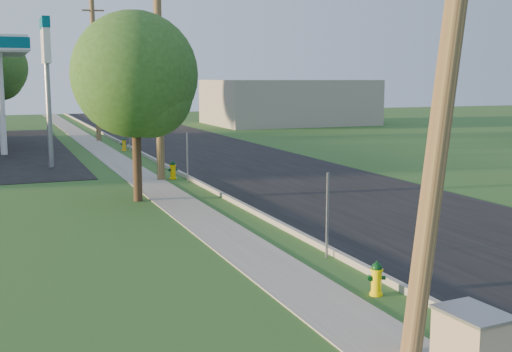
{
  "coord_description": "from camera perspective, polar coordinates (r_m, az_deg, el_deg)",
  "views": [
    {
      "loc": [
        -6.64,
        -8.6,
        4.12
      ],
      "look_at": [
        0.0,
        8.0,
        1.4
      ],
      "focal_mm": 45.0,
      "sensor_mm": 36.0,
      "label": 1
    }
  ],
  "objects": [
    {
      "name": "ground_plane",
      "position": [
        11.62,
        15.19,
        -12.44
      ],
      "size": [
        140.0,
        140.0,
        0.0
      ],
      "primitive_type": "plane",
      "color": "#2D5C26",
      "rests_on": "ground"
    },
    {
      "name": "road",
      "position": [
        22.06,
        8.96,
        -2.19
      ],
      "size": [
        8.0,
        120.0,
        0.02
      ],
      "primitive_type": "cube",
      "color": "black",
      "rests_on": "ground"
    },
    {
      "name": "curb",
      "position": [
        20.33,
        -0.79,
        -2.83
      ],
      "size": [
        0.15,
        120.0,
        0.15
      ],
      "primitive_type": "cube",
      "color": "gray",
      "rests_on": "ground"
    },
    {
      "name": "sidewalk",
      "position": [
        19.79,
        -5.53,
        -3.36
      ],
      "size": [
        1.5,
        120.0,
        0.03
      ],
      "primitive_type": "cube",
      "color": "gray",
      "rests_on": "ground"
    },
    {
      "name": "utility_pole_near",
      "position": [
        9.73,
        17.04,
        12.31
      ],
      "size": [
        1.4,
        0.32,
        9.48
      ],
      "color": "brown",
      "rests_on": "ground"
    },
    {
      "name": "utility_pole_mid",
      "position": [
        26.31,
        -8.67,
        10.37
      ],
      "size": [
        1.4,
        0.32,
        9.8
      ],
      "color": "brown",
      "rests_on": "ground"
    },
    {
      "name": "utility_pole_far",
      "position": [
        44.02,
        -14.1,
        9.29
      ],
      "size": [
        1.4,
        0.32,
        9.5
      ],
      "color": "brown",
      "rests_on": "ground"
    },
    {
      "name": "sign_post_near",
      "position": [
        14.86,
        6.36,
        -3.52
      ],
      "size": [
        0.05,
        0.04,
        2.0
      ],
      "primitive_type": "cube",
      "color": "gray",
      "rests_on": "ground"
    },
    {
      "name": "sign_post_mid",
      "position": [
        25.73,
        -6.11,
        1.64
      ],
      "size": [
        0.05,
        0.04,
        2.0
      ],
      "primitive_type": "cube",
      "color": "gray",
      "rests_on": "ground"
    },
    {
      "name": "sign_post_far",
      "position": [
        37.57,
        -11.18,
        3.73
      ],
      "size": [
        0.05,
        0.04,
        2.0
      ],
      "primitive_type": "cube",
      "color": "gray",
      "rests_on": "ground"
    },
    {
      "name": "price_pylon",
      "position": [
        31.2,
        -18.18,
        10.64
      ],
      "size": [
        0.34,
        2.04,
        6.85
      ],
      "color": "gray",
      "rests_on": "ground"
    },
    {
      "name": "distant_building",
      "position": [
        59.03,
        2.9,
        6.58
      ],
      "size": [
        14.0,
        10.0,
        4.0
      ],
      "primitive_type": "cube",
      "color": "gray",
      "rests_on": "ground"
    },
    {
      "name": "tree_verge",
      "position": [
        21.77,
        -10.43,
        8.43
      ],
      "size": [
        4.19,
        4.19,
        6.35
      ],
      "color": "#342716",
      "rests_on": "ground"
    },
    {
      "name": "hydrant_near",
      "position": [
        12.64,
        10.66,
        -8.95
      ],
      "size": [
        0.35,
        0.31,
        0.68
      ],
      "color": "#FBDC00",
      "rests_on": "ground"
    },
    {
      "name": "hydrant_mid",
      "position": [
        26.7,
        -7.4,
        0.53
      ],
      "size": [
        0.4,
        0.36,
        0.78
      ],
      "color": "#FBC703",
      "rests_on": "ground"
    },
    {
      "name": "hydrant_far",
      "position": [
        37.74,
        -11.65,
        2.79
      ],
      "size": [
        0.4,
        0.36,
        0.78
      ],
      "color": "gold",
      "rests_on": "ground"
    }
  ]
}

